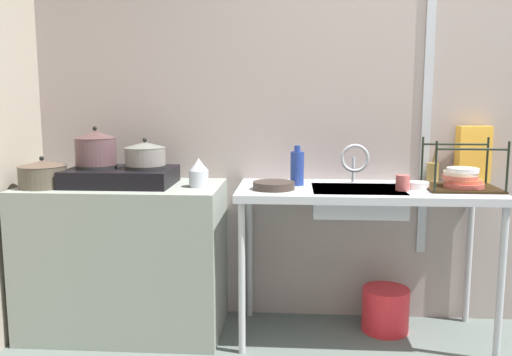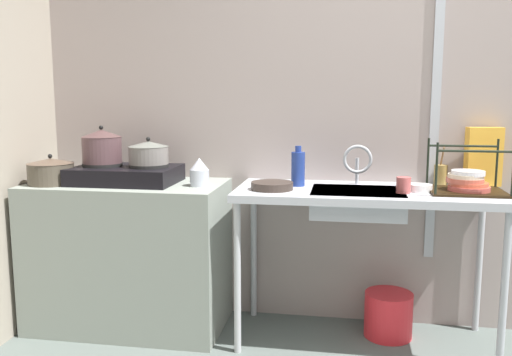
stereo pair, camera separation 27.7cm
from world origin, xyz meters
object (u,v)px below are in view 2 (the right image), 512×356
(percolator, at_px, (199,172))
(cup_by_rack, at_px, (403,185))
(sink_basin, at_px, (357,202))
(small_bowl_on_drainboard, at_px, (420,188))
(faucet, at_px, (358,161))
(pot_beside_stove, at_px, (51,171))
(dish_rack, at_px, (467,183))
(bottle_by_sink, at_px, (298,168))
(frying_pan, at_px, (272,186))
(pot_on_left_burner, at_px, (102,146))
(bucket_on_floor, at_px, (388,315))
(utensil_jar, at_px, (441,174))
(stove, at_px, (126,174))
(pot_on_right_burner, at_px, (149,152))
(cereal_box, at_px, (483,157))

(percolator, height_order, cup_by_rack, percolator)
(sink_basin, xyz_separation_m, small_bowl_on_drainboard, (0.32, 0.03, 0.08))
(small_bowl_on_drainboard, bearing_deg, faucet, 158.12)
(pot_beside_stove, xyz_separation_m, percolator, (0.83, 0.08, 0.00))
(dish_rack, relative_size, bottle_by_sink, 1.69)
(frying_pan, relative_size, dish_rack, 0.60)
(pot_on_left_burner, xyz_separation_m, bottle_by_sink, (1.10, 0.06, -0.11))
(bottle_by_sink, relative_size, bucket_on_floor, 0.83)
(faucet, xyz_separation_m, utensil_jar, (0.45, 0.11, -0.08))
(pot_on_left_burner, xyz_separation_m, pot_beside_stove, (-0.26, -0.11, -0.13))
(stove, bearing_deg, bottle_by_sink, 3.53)
(frying_pan, bearing_deg, pot_on_right_burner, 173.56)
(pot_on_right_burner, bearing_deg, utensil_jar, 8.17)
(faucet, relative_size, cereal_box, 0.70)
(dish_rack, bearing_deg, cereal_box, 61.75)
(frying_pan, bearing_deg, cereal_box, 15.52)
(stove, height_order, frying_pan, stove)
(small_bowl_on_drainboard, relative_size, bottle_by_sink, 0.55)
(frying_pan, height_order, cup_by_rack, cup_by_rack)
(pot_on_right_burner, distance_m, percolator, 0.32)
(utensil_jar, bearing_deg, pot_on_left_burner, -173.01)
(percolator, bearing_deg, stove, 175.90)
(sink_basin, xyz_separation_m, faucet, (-0.00, 0.15, 0.20))
(dish_rack, distance_m, cereal_box, 0.29)
(cup_by_rack, bearing_deg, bucket_on_floor, 103.48)
(dish_rack, bearing_deg, bucket_on_floor, 166.30)
(faucet, distance_m, cereal_box, 0.68)
(pot_beside_stove, bearing_deg, bucket_on_floor, 5.74)
(pot_beside_stove, distance_m, percolator, 0.83)
(percolator, xyz_separation_m, bucket_on_floor, (1.04, 0.11, -0.79))
(pot_on_right_burner, height_order, utensil_jar, pot_on_right_burner)
(pot_beside_stove, height_order, cereal_box, cereal_box)
(pot_on_left_burner, xyz_separation_m, cup_by_rack, (1.65, -0.07, -0.17))
(frying_pan, height_order, cereal_box, cereal_box)
(stove, height_order, dish_rack, dish_rack)
(pot_beside_stove, bearing_deg, utensil_jar, 9.00)
(small_bowl_on_drainboard, height_order, utensil_jar, utensil_jar)
(stove, bearing_deg, dish_rack, -0.21)
(pot_beside_stove, height_order, utensil_jar, utensil_jar)
(faucet, bearing_deg, pot_on_right_burner, -173.90)
(stove, bearing_deg, percolator, -4.10)
(percolator, distance_m, sink_basin, 0.86)
(pot_beside_stove, xyz_separation_m, small_bowl_on_drainboard, (1.99, 0.10, -0.05))
(frying_pan, bearing_deg, utensil_jar, 19.06)
(small_bowl_on_drainboard, distance_m, utensil_jar, 0.27)
(cereal_box, bearing_deg, pot_on_right_burner, 178.71)
(stove, relative_size, pot_on_right_burner, 2.57)
(small_bowl_on_drainboard, relative_size, bucket_on_floor, 0.46)
(pot_on_right_burner, height_order, dish_rack, dish_rack)
(faucet, relative_size, dish_rack, 0.61)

